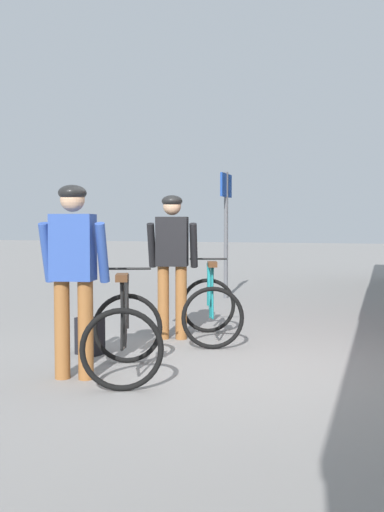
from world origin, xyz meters
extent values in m
plane|color=gray|center=(0.00, 0.00, 0.00)|extent=(80.00, 80.00, 0.00)
cylinder|color=#935B2D|center=(-1.16, 1.23, 0.45)|extent=(0.14, 0.14, 0.90)
cylinder|color=#935B2D|center=(-0.94, 1.28, 0.45)|extent=(0.14, 0.14, 0.90)
cube|color=black|center=(-1.05, 1.25, 1.20)|extent=(0.42, 0.32, 0.60)
cylinder|color=black|center=(-1.31, 1.23, 1.15)|extent=(0.14, 0.27, 0.56)
cylinder|color=black|center=(-0.80, 1.35, 1.15)|extent=(0.14, 0.27, 0.56)
sphere|color=tan|center=(-1.05, 1.25, 1.63)|extent=(0.22, 0.22, 0.22)
ellipsoid|color=black|center=(-1.05, 1.25, 1.69)|extent=(0.31, 0.32, 0.14)
cylinder|color=#935B2D|center=(-1.36, -0.80, 0.45)|extent=(0.14, 0.14, 0.90)
cylinder|color=#935B2D|center=(-1.15, -0.76, 0.45)|extent=(0.14, 0.14, 0.90)
cube|color=#2D4C9E|center=(-1.25, -0.78, 1.20)|extent=(0.42, 0.31, 0.60)
cylinder|color=#2D4C9E|center=(-1.52, -0.80, 1.15)|extent=(0.14, 0.27, 0.56)
cylinder|color=#2D4C9E|center=(-1.01, -0.69, 1.15)|extent=(0.14, 0.27, 0.56)
sphere|color=tan|center=(-1.25, -0.78, 1.63)|extent=(0.22, 0.22, 0.22)
ellipsoid|color=black|center=(-1.25, -0.78, 1.69)|extent=(0.30, 0.32, 0.14)
torus|color=black|center=(-0.75, 1.80, 0.36)|extent=(0.69, 0.29, 0.71)
torus|color=black|center=(-0.41, 0.84, 0.36)|extent=(0.69, 0.29, 0.71)
cylinder|color=#197A7F|center=(-0.63, 1.46, 0.60)|extent=(0.26, 0.62, 0.63)
cylinder|color=#197A7F|center=(-0.59, 1.35, 0.91)|extent=(0.32, 0.81, 0.04)
cylinder|color=#197A7F|center=(-0.49, 1.06, 0.60)|extent=(0.13, 0.27, 0.62)
cylinder|color=#197A7F|center=(-0.47, 1.01, 0.33)|extent=(0.15, 0.35, 0.08)
cylinder|color=#197A7F|center=(-0.43, 0.90, 0.63)|extent=(0.07, 0.14, 0.56)
cylinder|color=#197A7F|center=(-0.74, 1.78, 0.63)|extent=(0.06, 0.09, 0.55)
cylinder|color=black|center=(-0.74, 1.75, 0.97)|extent=(0.46, 0.18, 0.02)
cube|color=#4C2D19|center=(-0.44, 0.92, 0.96)|extent=(0.17, 0.26, 0.06)
torus|color=black|center=(-1.05, -0.07, 0.36)|extent=(0.68, 0.31, 0.71)
torus|color=black|center=(-0.67, -1.01, 0.36)|extent=(0.68, 0.31, 0.71)
cylinder|color=black|center=(-0.92, -0.40, 0.60)|extent=(0.28, 0.61, 0.63)
cylinder|color=black|center=(-0.87, -0.51, 0.91)|extent=(0.35, 0.80, 0.04)
cylinder|color=black|center=(-0.76, -0.79, 0.60)|extent=(0.14, 0.27, 0.62)
cylinder|color=black|center=(-0.74, -0.85, 0.33)|extent=(0.16, 0.35, 0.08)
cylinder|color=black|center=(-0.69, -0.96, 0.63)|extent=(0.08, 0.14, 0.56)
cylinder|color=black|center=(-1.04, -0.09, 0.63)|extent=(0.06, 0.09, 0.55)
cylinder|color=black|center=(-1.03, -0.11, 0.97)|extent=(0.45, 0.20, 0.02)
cube|color=#4C2D19|center=(-0.70, -0.93, 0.96)|extent=(0.18, 0.26, 0.06)
cube|color=black|center=(-1.60, 0.17, 0.20)|extent=(0.31, 0.23, 0.40)
cylinder|color=#595B60|center=(-1.46, 5.36, 1.20)|extent=(0.08, 0.08, 2.40)
cube|color=#193F99|center=(-1.46, 5.36, 2.15)|extent=(0.04, 0.70, 0.44)
camera|label=1|loc=(1.42, -5.47, 1.41)|focal=41.24mm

